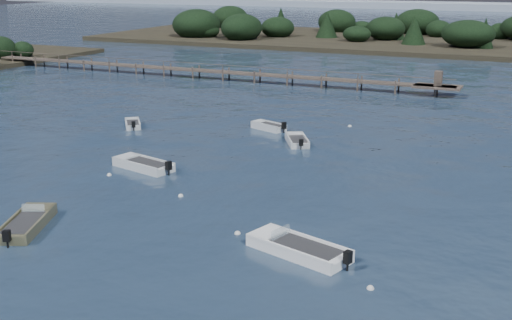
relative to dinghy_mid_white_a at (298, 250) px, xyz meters
The scene contains 14 objects.
ground 56.70m from the dinghy_mid_white_a, 94.88° to the left, with size 400.00×400.00×0.00m, color #182739.
dinghy_mid_white_a is the anchor object (origin of this frame).
tender_far_grey 29.17m from the dinghy_mid_white_a, 140.29° to the left, with size 2.77×3.07×1.07m.
dinghy_mid_grey 16.86m from the dinghy_mid_white_a, 149.51° to the left, with size 4.96×2.73×1.23m.
dinghy_near_olive 14.32m from the dinghy_mid_white_a, 168.40° to the right, with size 3.34×4.96×1.21m.
tender_far_white 25.16m from the dinghy_mid_white_a, 116.57° to the left, with size 3.53×2.26×1.19m.
dinghy_extra_a 20.59m from the dinghy_mid_white_a, 111.10° to the left, with size 2.97×3.73×1.06m.
buoy_b 4.54m from the dinghy_mid_white_a, 27.12° to the right, with size 0.32×0.32×0.32m, color silver.
buoy_c 16.94m from the dinghy_mid_white_a, 158.06° to the left, with size 0.32×0.32×0.32m, color silver.
buoy_e 26.98m from the dinghy_mid_white_a, 101.30° to the left, with size 0.32×0.32×0.32m, color silver.
buoy_extra_a 10.41m from the dinghy_mid_white_a, 153.10° to the left, with size 0.32×0.32×0.32m, color silver.
buoy_extra_b 3.80m from the dinghy_mid_white_a, 165.46° to the left, with size 0.32×0.32×0.32m, color silver.
jetty 51.83m from the dinghy_mid_white_a, 120.84° to the left, with size 64.50×3.20×3.40m.
distant_haze 245.55m from the dinghy_mid_white_a, 112.72° to the left, with size 280.00×20.00×2.40m, color #8A98AB.
Camera 1 is at (14.58, -22.78, 12.77)m, focal length 45.00 mm.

